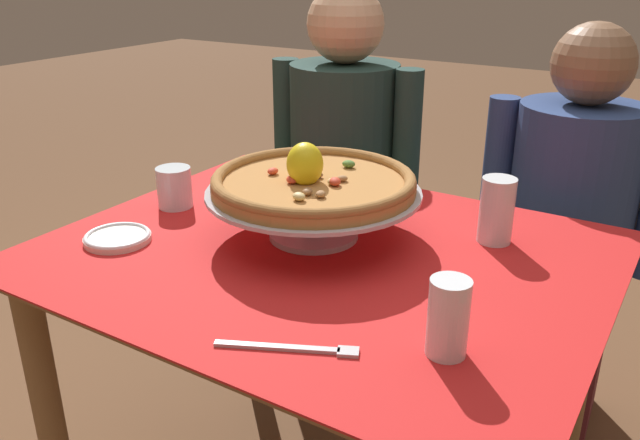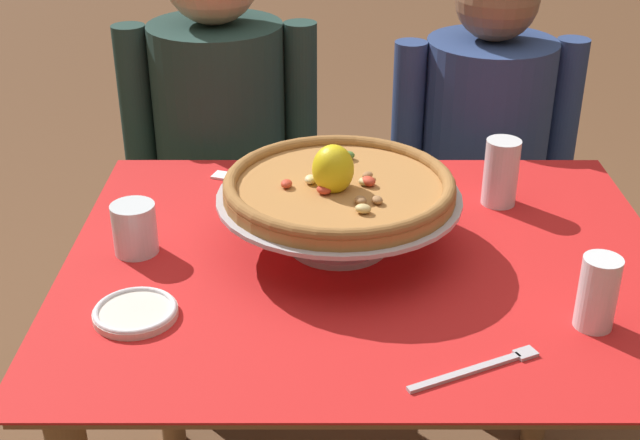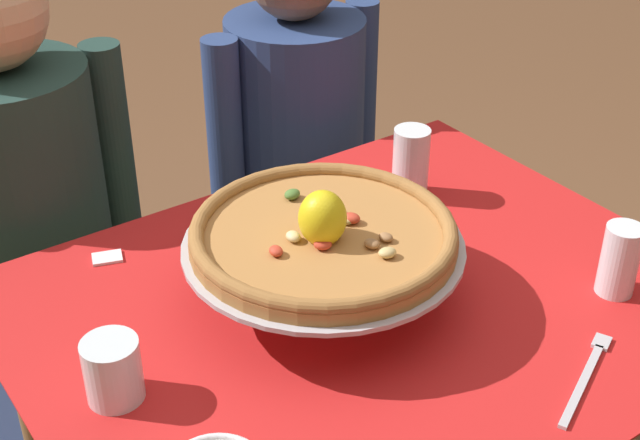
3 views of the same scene
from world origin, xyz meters
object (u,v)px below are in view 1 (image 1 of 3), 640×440
at_px(side_plate, 117,237).
at_px(diner_right, 563,253).
at_px(water_glass_front_right, 448,322).
at_px(water_glass_side_left, 175,190).
at_px(pizza, 313,181).
at_px(sugar_packet, 298,177).
at_px(diner_left, 343,197).
at_px(water_glass_back_right, 496,215).
at_px(dinner_fork, 295,348).
at_px(pizza_stand, 314,202).

relative_size(side_plate, diner_right, 0.12).
bearing_deg(water_glass_front_right, water_glass_side_left, 162.85).
height_order(pizza, sugar_packet, pizza).
bearing_deg(diner_left, pizza, -65.43).
bearing_deg(sugar_packet, water_glass_back_right, -12.50).
height_order(dinner_fork, diner_left, diner_left).
height_order(water_glass_side_left, diner_left, diner_left).
relative_size(side_plate, sugar_packet, 2.70).
bearing_deg(water_glass_front_right, pizza, 146.98).
height_order(diner_left, diner_right, diner_left).
bearing_deg(water_glass_front_right, side_plate, 178.06).
height_order(water_glass_side_left, side_plate, water_glass_side_left).
xyz_separation_m(water_glass_front_right, diner_left, (-0.67, 0.87, -0.22)).
height_order(pizza_stand, pizza, pizza).
xyz_separation_m(water_glass_side_left, side_plate, (0.04, -0.21, -0.03)).
relative_size(water_glass_front_right, water_glass_back_right, 0.89).
distance_m(pizza_stand, water_glass_front_right, 0.47).
xyz_separation_m(pizza_stand, water_glass_back_right, (0.32, 0.17, -0.02)).
relative_size(water_glass_back_right, diner_left, 0.11).
relative_size(water_glass_side_left, sugar_packet, 1.88).
distance_m(water_glass_front_right, water_glass_side_left, 0.79).
height_order(dinner_fork, diner_right, diner_right).
height_order(water_glass_side_left, dinner_fork, water_glass_side_left).
distance_m(pizza_stand, diner_right, 0.81).
height_order(water_glass_back_right, dinner_fork, water_glass_back_right).
bearing_deg(pizza_stand, side_plate, -144.68).
distance_m(pizza, diner_left, 0.73).
height_order(pizza_stand, sugar_packet, pizza_stand).
relative_size(pizza, water_glass_front_right, 3.41).
relative_size(water_glass_front_right, dinner_fork, 0.59).
distance_m(sugar_packet, diner_right, 0.75).
relative_size(pizza, side_plate, 3.05).
bearing_deg(pizza, water_glass_front_right, -33.02).
relative_size(diner_left, diner_right, 1.06).
height_order(water_glass_front_right, dinner_fork, water_glass_front_right).
bearing_deg(pizza, pizza_stand, 58.44).
bearing_deg(water_glass_back_right, diner_right, 82.94).
bearing_deg(water_glass_back_right, sugar_packet, 167.50).
xyz_separation_m(pizza_stand, diner_left, (-0.28, 0.61, -0.24)).
bearing_deg(dinner_fork, water_glass_back_right, 76.98).
xyz_separation_m(water_glass_front_right, side_plate, (-0.72, 0.02, -0.04)).
xyz_separation_m(water_glass_side_left, water_glass_back_right, (0.69, 0.20, 0.02)).
height_order(pizza, water_glass_back_right, pizza).
distance_m(side_plate, dinner_fork, 0.54).
xyz_separation_m(water_glass_back_right, side_plate, (-0.65, -0.41, -0.05)).
bearing_deg(dinner_fork, water_glass_front_right, 29.88).
xyz_separation_m(pizza, diner_left, (-0.28, 0.61, -0.29)).
bearing_deg(water_glass_side_left, pizza_stand, 3.54).
bearing_deg(sugar_packet, water_glass_side_left, -111.41).
distance_m(water_glass_side_left, sugar_packet, 0.35).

